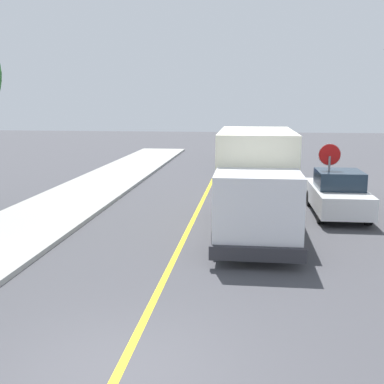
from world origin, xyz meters
name	(u,v)px	position (x,y,z in m)	size (l,w,h in m)	color
ground_plane	(118,373)	(0.00, 0.00, 0.00)	(120.00, 120.00, 0.00)	#424247
centre_line_yellow	(194,219)	(0.00, 10.00, 0.00)	(0.16, 56.00, 0.01)	gold
box_truck	(256,177)	(2.16, 8.76, 1.77)	(2.44, 7.19, 3.20)	#F2EDCC
parked_car_near	(244,174)	(1.72, 15.69, 0.79)	(1.99, 4.47, 1.67)	silver
parked_car_mid	(252,158)	(2.10, 22.19, 0.79)	(1.91, 4.45, 1.67)	#2D4793
parked_car_far	(251,149)	(2.05, 27.92, 0.79)	(2.01, 4.48, 1.67)	#4C564C
parked_van_across	(338,194)	(5.20, 11.25, 0.79)	(1.85, 4.42, 1.67)	silver
stop_sign	(329,166)	(4.82, 11.13, 1.86)	(0.80, 0.10, 2.65)	gray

